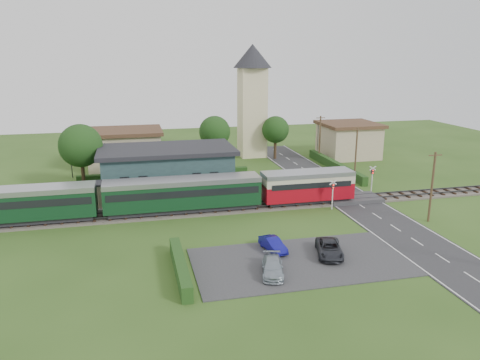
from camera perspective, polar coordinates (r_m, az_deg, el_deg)
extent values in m
plane|color=#2D4C19|center=(49.10, 4.08, -4.00)|extent=(120.00, 120.00, 0.00)
cube|color=#4C443D|center=(50.88, 3.41, -3.18)|extent=(76.00, 3.20, 0.20)
cube|color=#3F3F47|center=(50.13, 3.66, -3.09)|extent=(76.00, 0.08, 0.15)
cube|color=#3F3F47|center=(51.44, 3.19, -2.61)|extent=(76.00, 0.08, 0.15)
cube|color=#28282B|center=(52.82, 14.51, -3.05)|extent=(6.00, 70.00, 0.05)
cube|color=#333335|center=(38.10, 7.30, -9.84)|extent=(17.00, 9.00, 0.08)
cube|color=#333335|center=(54.45, 13.56, -2.22)|extent=(6.20, 3.40, 0.45)
cube|color=gray|center=(52.07, -8.23, -2.74)|extent=(30.00, 3.00, 0.45)
cube|color=beige|center=(51.65, -17.15, -1.76)|extent=(2.00, 2.00, 2.40)
cube|color=#232328|center=(51.32, -17.26, -0.40)|extent=(2.30, 2.30, 0.15)
cube|color=#283E40|center=(57.05, -8.84, 1.08)|extent=(15.00, 8.00, 4.80)
cube|color=#232328|center=(56.48, -8.95, 3.69)|extent=(16.00, 9.00, 0.50)
cube|color=#232328|center=(53.59, -8.44, -1.26)|extent=(1.20, 0.12, 2.20)
cube|color=black|center=(53.10, -13.88, -0.23)|extent=(1.00, 0.12, 1.20)
cube|color=black|center=(53.10, -11.72, -0.11)|extent=(1.00, 0.12, 1.20)
cube|color=black|center=(53.55, -5.30, 0.28)|extent=(1.00, 0.12, 1.20)
cube|color=black|center=(53.85, -3.19, 0.40)|extent=(1.00, 0.12, 1.20)
cube|color=#232328|center=(52.13, 8.13, -2.29)|extent=(9.00, 2.20, 0.50)
cube|color=#9C0815|center=(51.85, 8.17, -1.24)|extent=(10.00, 2.80, 1.80)
cube|color=beige|center=(51.52, 8.23, 0.10)|extent=(10.00, 2.82, 0.90)
cube|color=black|center=(51.61, 8.21, -0.28)|extent=(9.00, 2.88, 0.60)
cube|color=#9799A0|center=(51.35, 8.25, 0.80)|extent=(10.00, 2.90, 0.45)
cube|color=#232328|center=(49.00, -6.89, -3.39)|extent=(15.20, 2.20, 0.50)
cube|color=#0D3119|center=(48.55, -6.95, -1.71)|extent=(16.00, 2.80, 2.60)
cube|color=black|center=(48.44, -6.96, -1.25)|extent=(15.40, 2.86, 0.70)
cube|color=#9799A0|center=(48.17, -7.00, -0.11)|extent=(16.00, 2.90, 0.50)
cube|color=#232328|center=(50.15, -26.14, -4.44)|extent=(15.20, 2.20, 0.50)
cube|color=#0D3119|center=(49.71, -26.33, -2.81)|extent=(16.00, 2.80, 2.60)
cube|color=black|center=(49.60, -26.39, -2.37)|extent=(15.40, 2.86, 0.70)
cube|color=#9799A0|center=(49.34, -26.52, -1.26)|extent=(16.00, 2.90, 0.50)
cube|color=beige|center=(75.26, 1.49, 8.18)|extent=(4.00, 4.00, 14.00)
cone|color=#232328|center=(74.72, 1.54, 14.89)|extent=(6.00, 6.00, 3.60)
cube|color=tan|center=(70.57, -13.84, 3.58)|extent=(10.00, 8.00, 5.00)
cube|color=#472D1E|center=(70.10, -13.98, 5.79)|extent=(10.80, 8.80, 0.50)
cube|color=tan|center=(77.44, 13.07, 4.62)|extent=(8.00, 8.00, 5.00)
cube|color=#472D1E|center=(77.01, 13.19, 6.63)|extent=(8.80, 8.80, 0.50)
cube|color=#193814|center=(35.87, -7.29, -10.50)|extent=(0.80, 9.00, 1.20)
cube|color=#193814|center=(68.29, 11.53, 1.71)|extent=(0.80, 18.00, 1.20)
cube|color=#193814|center=(61.83, -9.12, 0.48)|extent=(22.00, 0.80, 1.30)
cylinder|color=#332316|center=(60.20, -18.59, 0.87)|extent=(0.44, 0.44, 4.12)
sphere|color=#143311|center=(59.52, -18.86, 3.98)|extent=(5.20, 5.20, 5.20)
cylinder|color=#332316|center=(69.76, -3.07, 3.39)|extent=(0.44, 0.44, 3.85)
sphere|color=#143311|center=(69.19, -3.11, 5.92)|extent=(4.60, 4.60, 4.60)
cylinder|color=#332316|center=(74.05, 4.30, 3.94)|extent=(0.44, 0.44, 3.58)
sphere|color=#143311|center=(73.55, 4.35, 6.15)|extent=(4.20, 4.20, 4.20)
cylinder|color=#473321|center=(49.14, 22.34, -0.84)|extent=(0.22, 0.22, 7.00)
cube|color=#473321|center=(48.43, 22.72, 2.81)|extent=(1.40, 0.10, 0.10)
cylinder|color=#473321|center=(62.41, 13.94, 3.05)|extent=(0.22, 0.22, 7.00)
cube|color=#473321|center=(61.85, 14.13, 5.95)|extent=(1.40, 0.10, 0.10)
cylinder|color=#473321|center=(73.09, 9.70, 4.99)|extent=(0.22, 0.22, 7.00)
cube|color=#473321|center=(72.61, 9.81, 7.48)|extent=(1.40, 0.10, 0.10)
cylinder|color=silver|center=(50.50, 11.20, -1.93)|extent=(0.12, 0.12, 3.00)
cube|color=#232328|center=(50.19, 11.27, -0.73)|extent=(0.35, 0.18, 0.55)
sphere|color=#FF190C|center=(50.05, 11.33, -0.60)|extent=(0.14, 0.14, 0.14)
sphere|color=#FF190C|center=(50.13, 11.31, -0.93)|extent=(0.14, 0.14, 0.14)
cube|color=silver|center=(50.09, 11.29, -0.29)|extent=(0.84, 0.05, 0.55)
cube|color=silver|center=(50.09, 11.29, -0.29)|extent=(0.84, 0.05, 0.55)
cylinder|color=silver|center=(57.79, 15.78, -0.06)|extent=(0.12, 0.12, 3.00)
cube|color=#232328|center=(57.52, 15.86, 1.00)|extent=(0.35, 0.18, 0.55)
sphere|color=#FF190C|center=(57.39, 15.92, 1.12)|extent=(0.14, 0.14, 0.14)
sphere|color=#FF190C|center=(57.46, 15.90, 0.83)|extent=(0.14, 0.14, 0.14)
cube|color=silver|center=(57.43, 15.89, 1.39)|extent=(0.84, 0.05, 0.55)
cube|color=silver|center=(57.43, 15.89, 1.39)|extent=(0.84, 0.05, 0.55)
cylinder|color=#3F3F47|center=(66.15, -19.91, 2.37)|extent=(0.14, 0.14, 5.00)
sphere|color=orange|center=(65.68, -20.11, 4.49)|extent=(0.30, 0.30, 0.30)
cylinder|color=#3F3F47|center=(78.49, 9.48, 4.94)|extent=(0.14, 0.14, 5.00)
sphere|color=orange|center=(78.09, 9.56, 6.75)|extent=(0.30, 0.30, 0.30)
imported|color=#25249B|center=(62.32, 10.52, 0.47)|extent=(3.39, 2.25, 1.07)
imported|color=navy|center=(39.57, 4.04, -7.84)|extent=(1.77, 3.51, 1.10)
imported|color=#96A3AE|center=(35.59, 3.99, -10.55)|extent=(2.50, 4.12, 1.12)
imported|color=#26282F|center=(39.27, 10.83, -8.21)|extent=(3.06, 4.61, 1.18)
imported|color=gray|center=(52.28, -0.50, -1.25)|extent=(0.74, 0.61, 1.74)
imported|color=gray|center=(51.66, -15.63, -1.92)|extent=(0.99, 1.12, 1.92)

